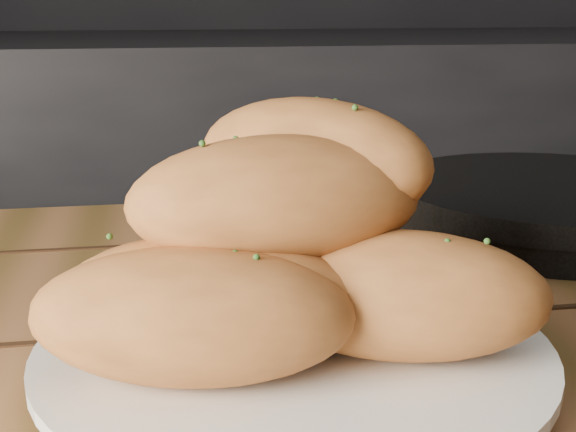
% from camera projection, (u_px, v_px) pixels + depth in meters
% --- Properties ---
extents(counter, '(2.80, 0.60, 0.90)m').
position_uv_depth(counter, '(545.00, 268.00, 1.57)').
color(counter, black).
rests_on(counter, ground).
extents(plate, '(0.30, 0.30, 0.02)m').
position_uv_depth(plate, '(294.00, 356.00, 0.47)').
color(plate, white).
rests_on(plate, table).
extents(bread_rolls, '(0.30, 0.24, 0.14)m').
position_uv_depth(bread_rolls, '(277.00, 254.00, 0.45)').
color(bread_rolls, '#AF6730').
rests_on(bread_rolls, plate).
extents(skillet, '(0.44, 0.31, 0.05)m').
position_uv_depth(skillet, '(555.00, 205.00, 0.76)').
color(skillet, black).
rests_on(skillet, table).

